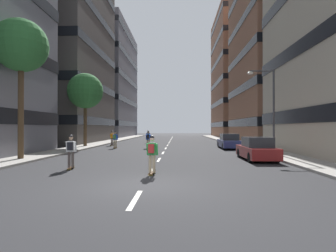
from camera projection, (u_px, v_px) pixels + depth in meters
ground_plane at (168, 144)px, 34.47m from camera, size 146.74×146.74×0.00m
sidewalk_left at (105, 142)px, 37.86m from camera, size 2.51×67.26×0.14m
sidewalk_right at (234, 143)px, 37.19m from camera, size 2.51×67.26×0.14m
lane_markings at (168, 144)px, 35.51m from camera, size 0.16×57.20×0.01m
building_left_mid at (52, 22)px, 40.15m from camera, size 14.54×18.14×35.56m
building_left_far at (99, 83)px, 64.29m from camera, size 14.54×23.97×25.46m
building_right_mid at (290, 10)px, 38.86m from camera, size 14.54×17.48×37.97m
building_right_far at (247, 75)px, 63.01m from camera, size 14.54×20.01×28.58m
parked_car_near at (229, 142)px, 27.66m from camera, size 1.82×4.40×1.52m
parked_car_mid at (257, 149)px, 17.87m from camera, size 1.82×4.40×1.52m
street_tree_near at (85, 91)px, 29.78m from camera, size 3.86×3.86×7.98m
street_tree_mid at (21, 47)px, 17.60m from camera, size 3.41×3.41×9.06m
streetlamp_right at (269, 102)px, 20.95m from camera, size 2.13×0.30×6.50m
skater_0 at (148, 138)px, 28.19m from camera, size 0.55×0.91×1.78m
skater_1 at (71, 150)px, 13.88m from camera, size 0.56×0.92×1.78m
skater_2 at (115, 139)px, 28.02m from camera, size 0.55×0.92×1.78m
skater_3 at (152, 152)px, 12.31m from camera, size 0.55×0.92×1.78m
skater_4 at (112, 137)px, 32.31m from camera, size 0.57×0.92×1.78m
skater_5 at (148, 136)px, 37.84m from camera, size 0.55×0.92×1.78m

